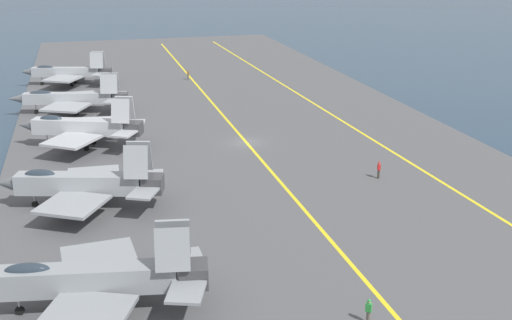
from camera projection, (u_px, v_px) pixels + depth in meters
ground_plane at (246, 145)px, 78.56m from camera, size 2000.00×2000.00×0.00m
carrier_deck at (246, 144)px, 78.50m from camera, size 182.34×55.72×0.40m
deck_stripe_foul_line at (362, 133)px, 82.22m from camera, size 164.03×5.74×0.01m
deck_stripe_centerline at (246, 142)px, 78.43m from camera, size 164.11×0.36×0.01m
parked_jet_second at (91, 279)px, 41.99m from camera, size 13.90×16.16×6.12m
parked_jet_third at (82, 184)px, 58.54m from camera, size 12.88×15.61×6.27m
parked_jet_fourth at (82, 127)px, 75.68m from camera, size 13.28×15.19×6.24m
parked_jet_fifth at (71, 98)px, 90.84m from camera, size 12.60×16.72×5.71m
parked_jet_sixth at (69, 72)px, 108.76m from camera, size 12.49×15.44×5.71m
crew_brown_vest at (188, 74)px, 113.45m from camera, size 0.38×0.45×1.78m
crew_red_vest at (379, 169)px, 66.24m from camera, size 0.42×0.32×1.83m
crew_green_vest at (369, 310)px, 41.08m from camera, size 0.45×0.46×1.76m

